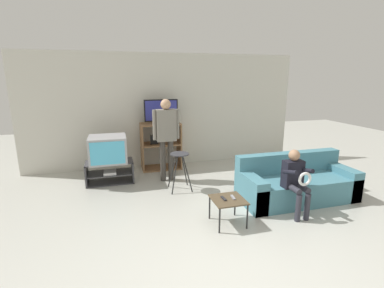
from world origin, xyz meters
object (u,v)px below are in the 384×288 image
(tv_stand, at_px, (110,172))
(television_flat, at_px, (161,112))
(person_standing_adult, at_px, (166,132))
(remote_control_white, at_px, (233,197))
(remote_control_black, at_px, (224,198))
(person_seated_child, at_px, (296,178))
(television_main, at_px, (108,149))
(snack_table, at_px, (228,202))
(couch, at_px, (296,184))
(folding_stool, at_px, (180,161))
(media_shelf, at_px, (161,146))

(tv_stand, bearing_deg, television_flat, 28.07)
(person_standing_adult, bearing_deg, tv_stand, 170.84)
(remote_control_white, bearing_deg, tv_stand, 135.37)
(remote_control_black, bearing_deg, person_seated_child, -2.22)
(television_main, bearing_deg, snack_table, -52.38)
(television_main, xyz_separation_m, remote_control_black, (1.58, -2.12, -0.30))
(remote_control_white, bearing_deg, couch, 25.03)
(person_standing_adult, bearing_deg, television_main, 171.46)
(person_seated_child, bearing_deg, tv_stand, 141.94)
(folding_stool, xyz_separation_m, person_standing_adult, (-0.14, 0.56, 0.44))
(tv_stand, xyz_separation_m, person_seated_child, (2.73, -2.13, 0.37))
(remote_control_black, distance_m, remote_control_white, 0.14)
(couch, bearing_deg, snack_table, -162.01)
(television_flat, height_order, person_seated_child, television_flat)
(television_main, height_order, person_standing_adult, person_standing_adult)
(television_flat, bearing_deg, person_standing_adult, -92.85)
(remote_control_black, xyz_separation_m, person_seated_child, (1.15, -0.00, 0.20))
(remote_control_white, bearing_deg, television_main, 135.65)
(television_flat, bearing_deg, media_shelf, -153.32)
(snack_table, xyz_separation_m, person_standing_adult, (-0.51, 1.96, 0.67))
(television_main, height_order, folding_stool, television_main)
(snack_table, bearing_deg, tv_stand, 127.33)
(folding_stool, bearing_deg, remote_control_black, -77.49)
(snack_table, distance_m, remote_control_white, 0.10)
(television_main, xyz_separation_m, couch, (3.10, -1.66, -0.42))
(television_main, distance_m, person_seated_child, 3.46)
(remote_control_black, bearing_deg, folding_stool, 100.45)
(tv_stand, bearing_deg, remote_control_white, -51.18)
(media_shelf, relative_size, snack_table, 2.32)
(tv_stand, bearing_deg, folding_stool, -30.25)
(tv_stand, relative_size, snack_table, 2.00)
(tv_stand, bearing_deg, couch, -28.40)
(television_flat, distance_m, couch, 3.17)
(tv_stand, distance_m, folding_stool, 1.50)
(media_shelf, height_order, snack_table, media_shelf)
(media_shelf, relative_size, remote_control_black, 7.36)
(person_standing_adult, bearing_deg, folding_stool, -75.95)
(snack_table, bearing_deg, remote_control_black, 167.40)
(remote_control_white, bearing_deg, snack_table, -164.20)
(tv_stand, distance_m, remote_control_white, 2.74)
(tv_stand, distance_m, television_main, 0.48)
(television_main, xyz_separation_m, media_shelf, (1.14, 0.62, -0.15))
(remote_control_black, distance_m, couch, 1.59)
(couch, distance_m, person_standing_adult, 2.58)
(media_shelf, bearing_deg, snack_table, -79.63)
(snack_table, relative_size, person_standing_adult, 0.28)
(tv_stand, bearing_deg, person_standing_adult, -9.16)
(tv_stand, xyz_separation_m, remote_control_black, (1.57, -2.13, 0.18))
(folding_stool, xyz_separation_m, snack_table, (0.37, -1.41, -0.23))
(remote_control_black, bearing_deg, tv_stand, 124.35)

